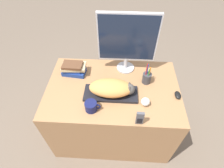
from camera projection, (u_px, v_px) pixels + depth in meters
name	position (u px, v px, depth m)	size (l,w,h in m)	color
ground_plane	(111.00, 160.00, 1.86)	(12.00, 12.00, 0.00)	#6B5B4C
desk	(113.00, 111.00, 1.84)	(1.19, 0.76, 0.74)	#9E7047
keyboard	(111.00, 94.00, 1.50)	(0.46, 0.18, 0.02)	black
cat	(113.00, 88.00, 1.45)	(0.38, 0.19, 0.13)	#D18C47
monitor	(127.00, 40.00, 1.50)	(0.52, 0.17, 0.57)	#B7B7BC
computer_mouse	(178.00, 95.00, 1.49)	(0.05, 0.08, 0.03)	black
coffee_mug	(91.00, 106.00, 1.38)	(0.13, 0.10, 0.08)	#141947
pen_cup	(147.00, 78.00, 1.57)	(0.08, 0.08, 0.22)	#38383D
baseball	(145.00, 102.00, 1.41)	(0.07, 0.07, 0.07)	silver
phone	(140.00, 118.00, 1.27)	(0.06, 0.02, 0.13)	#4C4C51
book_stack	(73.00, 69.00, 1.65)	(0.23, 0.15, 0.12)	navy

